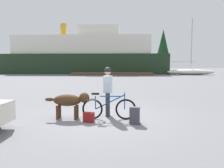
# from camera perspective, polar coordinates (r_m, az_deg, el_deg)

# --- Properties ---
(ground_plane) EXTENTS (160.00, 160.00, 0.00)m
(ground_plane) POSITION_cam_1_polar(r_m,az_deg,el_deg) (7.60, -2.45, -8.53)
(ground_plane) COLOR slate
(bicycle) EXTENTS (1.75, 0.44, 0.89)m
(bicycle) POSITION_cam_1_polar(r_m,az_deg,el_deg) (7.29, -0.88, -6.14)
(bicycle) COLOR black
(bicycle) RESTS_ON ground_plane
(person_cyclist) EXTENTS (0.32, 0.53, 1.69)m
(person_cyclist) POSITION_cam_1_polar(r_m,az_deg,el_deg) (7.68, -1.08, -0.71)
(person_cyclist) COLOR #333338
(person_cyclist) RESTS_ON ground_plane
(dog) EXTENTS (1.47, 0.45, 0.87)m
(dog) POSITION_cam_1_polar(r_m,az_deg,el_deg) (7.49, -10.65, -4.19)
(dog) COLOR #472D19
(dog) RESTS_ON ground_plane
(backpack) EXTENTS (0.32, 0.26, 0.51)m
(backpack) POSITION_cam_1_polar(r_m,az_deg,el_deg) (6.81, 5.77, -7.96)
(backpack) COLOR #3F3F4C
(backpack) RESTS_ON ground_plane
(handbag_pannier) EXTENTS (0.36, 0.26, 0.30)m
(handbag_pannier) POSITION_cam_1_polar(r_m,az_deg,el_deg) (7.04, -5.92, -8.40)
(handbag_pannier) COLOR maroon
(handbag_pannier) RESTS_ON ground_plane
(dock_pier) EXTENTS (12.36, 2.68, 0.40)m
(dock_pier) POSITION_cam_1_polar(r_m,az_deg,el_deg) (34.74, 0.02, 2.59)
(dock_pier) COLOR brown
(dock_pier) RESTS_ON ground_plane
(ferry_boat) EXTENTS (29.92, 8.38, 9.03)m
(ferry_boat) POSITION_cam_1_polar(r_m,az_deg,el_deg) (41.92, -7.12, 7.11)
(ferry_boat) COLOR #1E331E
(ferry_boat) RESTS_ON ground_plane
(sailboat_moored) EXTENTS (7.45, 2.09, 8.88)m
(sailboat_moored) POSITION_cam_1_polar(r_m,az_deg,el_deg) (37.92, 19.33, 2.98)
(sailboat_moored) COLOR silver
(sailboat_moored) RESTS_ON ground_plane
(pine_tree_far_left) EXTENTS (3.04, 3.04, 9.92)m
(pine_tree_far_left) POSITION_cam_1_polar(r_m,az_deg,el_deg) (57.25, -12.41, 9.37)
(pine_tree_far_left) COLOR #4C331E
(pine_tree_far_left) RESTS_ON ground_plane
(pine_tree_center) EXTENTS (3.39, 3.39, 11.15)m
(pine_tree_center) POSITION_cam_1_polar(r_m,az_deg,el_deg) (58.96, -2.43, 10.15)
(pine_tree_center) COLOR #4C331E
(pine_tree_center) RESTS_ON ground_plane
(pine_tree_far_right) EXTENTS (3.46, 3.46, 10.00)m
(pine_tree_far_right) POSITION_cam_1_polar(r_m,az_deg,el_deg) (56.89, 12.85, 9.69)
(pine_tree_far_right) COLOR #4C331E
(pine_tree_far_right) RESTS_ON ground_plane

